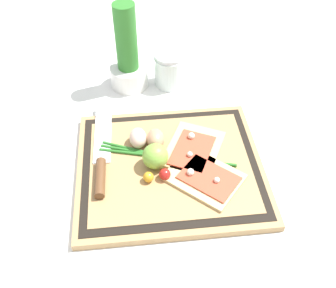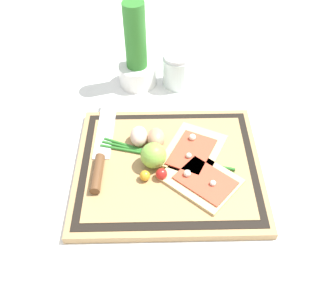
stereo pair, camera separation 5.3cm
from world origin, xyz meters
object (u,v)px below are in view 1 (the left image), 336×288
(knife, at_px, (101,160))
(herb_pot, at_px, (128,59))
(pizza_slice_far, at_px, (193,149))
(sauce_jar, at_px, (169,71))
(pizza_slice_near, at_px, (205,177))
(lime, at_px, (155,156))
(egg_pink, at_px, (138,138))
(cherry_tomato_red, at_px, (165,174))
(cherry_tomato_yellow, at_px, (148,177))
(egg_brown, at_px, (155,139))

(knife, distance_m, herb_pot, 0.33)
(pizza_slice_far, xyz_separation_m, sauce_jar, (-0.02, 0.29, 0.02))
(pizza_slice_near, xyz_separation_m, lime, (-0.10, 0.05, 0.02))
(knife, height_order, sauce_jar, sauce_jar)
(pizza_slice_far, xyz_separation_m, egg_pink, (-0.13, 0.03, 0.01))
(pizza_slice_far, xyz_separation_m, herb_pot, (-0.14, 0.30, 0.06))
(pizza_slice_far, relative_size, cherry_tomato_red, 7.31)
(pizza_slice_far, relative_size, cherry_tomato_yellow, 8.12)
(egg_pink, bearing_deg, herb_pot, 92.60)
(lime, relative_size, cherry_tomato_red, 2.26)
(pizza_slice_far, bearing_deg, cherry_tomato_yellow, -144.12)
(pizza_slice_far, relative_size, sauce_jar, 1.96)
(pizza_slice_near, xyz_separation_m, knife, (-0.22, 0.07, 0.00))
(knife, distance_m, sauce_jar, 0.36)
(cherry_tomato_yellow, height_order, sauce_jar, sauce_jar)
(cherry_tomato_yellow, bearing_deg, pizza_slice_near, -3.56)
(pizza_slice_near, xyz_separation_m, egg_pink, (-0.14, 0.12, 0.01))
(egg_pink, height_order, herb_pot, herb_pot)
(egg_pink, xyz_separation_m, cherry_tomato_red, (0.05, -0.11, -0.01))
(egg_pink, relative_size, sauce_jar, 0.58)
(herb_pot, bearing_deg, egg_brown, -79.05)
(pizza_slice_far, distance_m, cherry_tomato_red, 0.11)
(pizza_slice_near, bearing_deg, sauce_jar, 95.74)
(egg_brown, distance_m, egg_pink, 0.04)
(egg_brown, xyz_separation_m, lime, (-0.01, -0.06, 0.01))
(herb_pot, distance_m, sauce_jar, 0.12)
(sauce_jar, bearing_deg, cherry_tomato_red, -97.65)
(egg_brown, height_order, cherry_tomato_red, egg_brown)
(knife, bearing_deg, cherry_tomato_yellow, -31.64)
(egg_pink, bearing_deg, sauce_jar, 68.43)
(knife, height_order, egg_brown, egg_brown)
(egg_brown, bearing_deg, herb_pot, 100.95)
(pizza_slice_near, distance_m, lime, 0.12)
(pizza_slice_near, bearing_deg, pizza_slice_far, 98.47)
(pizza_slice_far, distance_m, egg_brown, 0.09)
(egg_brown, relative_size, sauce_jar, 0.58)
(cherry_tomato_red, xyz_separation_m, cherry_tomato_yellow, (-0.04, -0.00, -0.00))
(knife, xyz_separation_m, lime, (0.12, -0.02, 0.02))
(pizza_slice_near, distance_m, cherry_tomato_red, 0.09)
(pizza_slice_near, xyz_separation_m, cherry_tomato_yellow, (-0.12, 0.01, 0.01))
(pizza_slice_far, height_order, knife, pizza_slice_far)
(egg_brown, xyz_separation_m, egg_pink, (-0.04, 0.01, 0.00))
(lime, relative_size, herb_pot, 0.24)
(egg_brown, bearing_deg, pizza_slice_near, -49.20)
(pizza_slice_far, xyz_separation_m, lime, (-0.09, -0.03, 0.02))
(cherry_tomato_red, height_order, sauce_jar, sauce_jar)
(pizza_slice_far, distance_m, knife, 0.21)
(pizza_slice_far, xyz_separation_m, egg_brown, (-0.09, 0.03, 0.01))
(pizza_slice_near, relative_size, sauce_jar, 2.00)
(knife, height_order, herb_pot, herb_pot)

